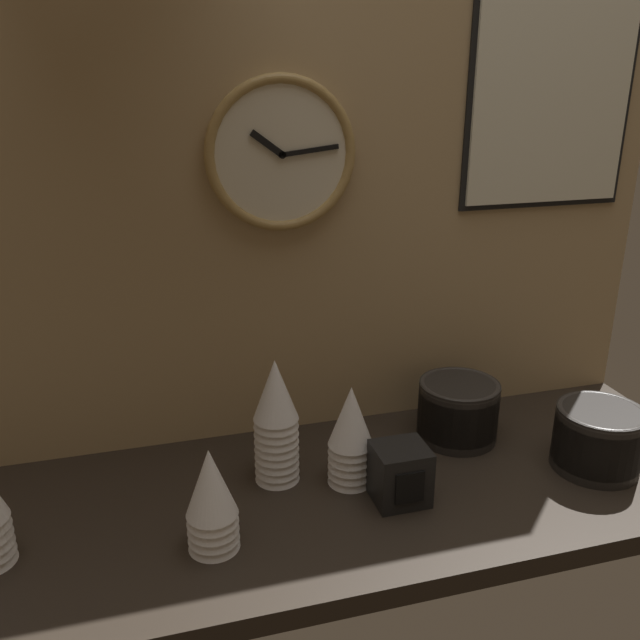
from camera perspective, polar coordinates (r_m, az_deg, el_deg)
name	(u,v)px	position (r m, az deg, el deg)	size (l,w,h in m)	color
ground_plane	(329,497)	(1.33, 0.77, -14.68)	(1.60, 0.56, 0.04)	black
wall_tiled_back	(292,188)	(1.37, -2.33, 11.03)	(1.60, 0.03, 1.05)	tan
cup_stack_center_right	(351,435)	(1.29, 2.59, -9.68)	(0.09, 0.09, 0.20)	white
cup_stack_center_left	(211,500)	(1.15, -9.13, -14.70)	(0.09, 0.09, 0.19)	white
cup_stack_center	(276,421)	(1.29, -3.72, -8.50)	(0.09, 0.09, 0.25)	white
bowl_stack_right	(458,409)	(1.48, 11.54, -7.36)	(0.17, 0.17, 0.13)	black
bowl_stack_far_right	(598,437)	(1.46, 22.36, -9.12)	(0.17, 0.17, 0.13)	black
wall_clock	(281,154)	(1.32, -3.28, 13.76)	(0.29, 0.03, 0.29)	beige
menu_board	(553,87)	(1.55, 19.05, 18.07)	(0.39, 0.01, 0.50)	black
napkin_dispenser	(400,474)	(1.27, 6.75, -12.74)	(0.10, 0.09, 0.11)	black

